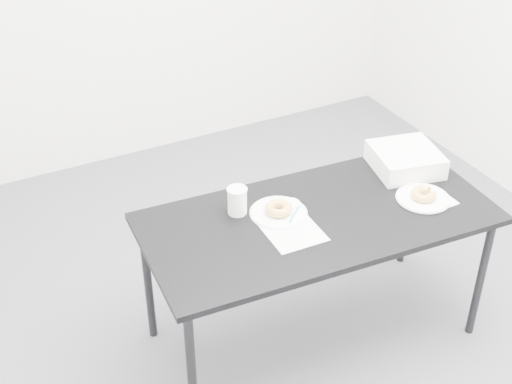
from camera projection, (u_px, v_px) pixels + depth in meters
name	position (u px, v px, depth m)	size (l,w,h in m)	color
floor	(268.00, 329.00, 3.60)	(4.00, 4.00, 0.00)	#48474C
table	(318.00, 226.00, 3.21)	(1.62, 0.84, 0.72)	black
scorecard	(290.00, 229.00, 3.10)	(0.23, 0.30, 0.00)	white
logo_patch	(297.00, 213.00, 3.19)	(0.05, 0.05, 0.00)	green
pen	(294.00, 214.00, 3.18)	(0.01, 0.01, 0.14)	#0E9C98
napkin	(433.00, 199.00, 3.29)	(0.17, 0.17, 0.00)	white
plate_near	(423.00, 198.00, 3.29)	(0.25, 0.25, 0.01)	white
donut_near	(424.00, 194.00, 3.27)	(0.12, 0.12, 0.04)	#C07D3C
plate_far	(278.00, 213.00, 3.19)	(0.26, 0.26, 0.01)	white
donut_far	(279.00, 208.00, 3.18)	(0.12, 0.12, 0.04)	#C07D3C
coffee_cup	(237.00, 201.00, 3.17)	(0.09, 0.09, 0.13)	white
cup_lid	(290.00, 204.00, 3.25)	(0.09, 0.09, 0.01)	white
bakery_box	(405.00, 159.00, 3.49)	(0.31, 0.31, 0.10)	white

